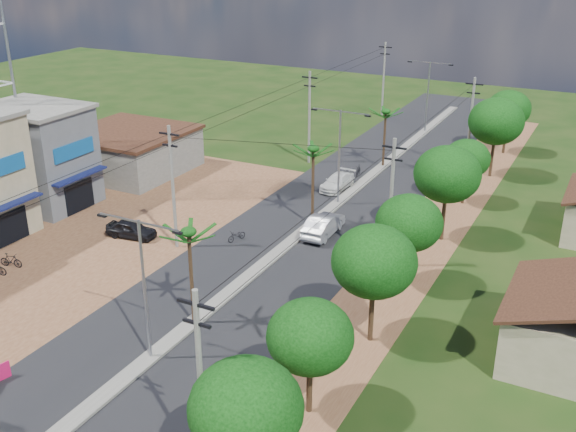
% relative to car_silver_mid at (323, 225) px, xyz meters
% --- Properties ---
extents(ground, '(160.00, 160.00, 0.00)m').
position_rel_car_silver_mid_xyz_m(ground, '(-1.50, -18.74, -0.79)').
color(ground, black).
rests_on(ground, ground).
extents(road, '(12.00, 110.00, 0.04)m').
position_rel_car_silver_mid_xyz_m(road, '(-1.50, -3.74, -0.77)').
color(road, black).
rests_on(road, ground).
extents(median, '(1.00, 90.00, 0.18)m').
position_rel_car_silver_mid_xyz_m(median, '(-1.50, -0.74, -0.70)').
color(median, '#605E56').
rests_on(median, ground).
extents(dirt_lot_west, '(18.00, 46.00, 0.04)m').
position_rel_car_silver_mid_xyz_m(dirt_lot_west, '(-16.50, -10.74, -0.78)').
color(dirt_lot_west, brown).
rests_on(dirt_lot_west, ground).
extents(dirt_shoulder_east, '(5.00, 90.00, 0.03)m').
position_rel_car_silver_mid_xyz_m(dirt_shoulder_east, '(7.00, -3.74, -0.78)').
color(dirt_shoulder_east, brown).
rests_on(dirt_shoulder_east, ground).
extents(shophouse_grey, '(9.00, 6.40, 8.30)m').
position_rel_car_silver_mid_xyz_m(shophouse_grey, '(-23.48, -4.74, 3.37)').
color(shophouse_grey, '#515559').
rests_on(shophouse_grey, ground).
extents(low_shed, '(10.40, 10.40, 3.95)m').
position_rel_car_silver_mid_xyz_m(low_shed, '(-22.50, 5.26, 1.17)').
color(low_shed, '#605E56').
rests_on(low_shed, ground).
extents(tree_east_a, '(4.40, 4.40, 6.37)m').
position_rel_car_silver_mid_xyz_m(tree_east_a, '(8.00, -24.74, 3.70)').
color(tree_east_a, black).
rests_on(tree_east_a, ground).
extents(tree_east_b, '(4.00, 4.00, 5.83)m').
position_rel_car_silver_mid_xyz_m(tree_east_b, '(7.80, -18.74, 3.32)').
color(tree_east_b, black).
rests_on(tree_east_b, ground).
extents(tree_east_c, '(4.60, 4.60, 6.83)m').
position_rel_car_silver_mid_xyz_m(tree_east_c, '(8.20, -11.74, 4.07)').
color(tree_east_c, black).
rests_on(tree_east_c, ground).
extents(tree_east_d, '(4.20, 4.20, 6.13)m').
position_rel_car_silver_mid_xyz_m(tree_east_d, '(7.90, -4.74, 3.55)').
color(tree_east_d, black).
rests_on(tree_east_d, ground).
extents(tree_east_e, '(4.80, 4.80, 7.14)m').
position_rel_car_silver_mid_xyz_m(tree_east_e, '(8.10, 3.26, 4.30)').
color(tree_east_e, black).
rests_on(tree_east_e, ground).
extents(tree_east_f, '(3.80, 3.80, 5.52)m').
position_rel_car_silver_mid_xyz_m(tree_east_f, '(7.70, 11.26, 3.09)').
color(tree_east_f, black).
rests_on(tree_east_f, ground).
extents(tree_east_g, '(5.00, 5.00, 7.38)m').
position_rel_car_silver_mid_xyz_m(tree_east_g, '(8.30, 19.26, 4.45)').
color(tree_east_g, black).
rests_on(tree_east_g, ground).
extents(tree_east_h, '(4.40, 4.40, 6.52)m').
position_rel_car_silver_mid_xyz_m(tree_east_h, '(8.00, 27.26, 3.85)').
color(tree_east_h, black).
rests_on(tree_east_h, ground).
extents(palm_median_near, '(2.00, 2.00, 6.15)m').
position_rel_car_silver_mid_xyz_m(palm_median_near, '(-1.50, -14.74, 4.74)').
color(palm_median_near, black).
rests_on(palm_median_near, ground).
extents(palm_median_mid, '(2.00, 2.00, 6.55)m').
position_rel_car_silver_mid_xyz_m(palm_median_mid, '(-1.50, 1.26, 5.11)').
color(palm_median_mid, black).
rests_on(palm_median_mid, ground).
extents(palm_median_far, '(2.00, 2.00, 5.85)m').
position_rel_car_silver_mid_xyz_m(palm_median_far, '(-1.50, 17.26, 4.47)').
color(palm_median_far, black).
rests_on(palm_median_far, ground).
extents(streetlight_near, '(5.10, 0.18, 8.00)m').
position_rel_car_silver_mid_xyz_m(streetlight_near, '(-1.50, -18.74, 3.99)').
color(streetlight_near, gray).
rests_on(streetlight_near, ground).
extents(streetlight_mid, '(5.10, 0.18, 8.00)m').
position_rel_car_silver_mid_xyz_m(streetlight_mid, '(-1.50, 6.26, 3.99)').
color(streetlight_mid, gray).
rests_on(streetlight_mid, ground).
extents(streetlight_far, '(5.10, 0.18, 8.00)m').
position_rel_car_silver_mid_xyz_m(streetlight_far, '(-1.50, 31.26, 3.99)').
color(streetlight_far, gray).
rests_on(streetlight_far, ground).
extents(utility_pole_w_b, '(1.60, 0.24, 9.00)m').
position_rel_car_silver_mid_xyz_m(utility_pole_w_b, '(-8.50, -6.74, 3.96)').
color(utility_pole_w_b, '#605E56').
rests_on(utility_pole_w_b, ground).
extents(utility_pole_w_c, '(1.60, 0.24, 9.00)m').
position_rel_car_silver_mid_xyz_m(utility_pole_w_c, '(-8.50, 15.26, 3.96)').
color(utility_pole_w_c, '#605E56').
rests_on(utility_pole_w_c, ground).
extents(utility_pole_w_d, '(1.60, 0.24, 9.00)m').
position_rel_car_silver_mid_xyz_m(utility_pole_w_d, '(-8.50, 36.26, 3.96)').
color(utility_pole_w_d, '#605E56').
rests_on(utility_pole_w_d, ground).
extents(utility_pole_e_a, '(1.60, 0.24, 9.00)m').
position_rel_car_silver_mid_xyz_m(utility_pole_e_a, '(6.00, -24.74, 3.96)').
color(utility_pole_e_a, '#605E56').
rests_on(utility_pole_e_a, ground).
extents(utility_pole_e_b, '(1.60, 0.24, 9.00)m').
position_rel_car_silver_mid_xyz_m(utility_pole_e_b, '(6.00, -2.74, 3.96)').
color(utility_pole_e_b, '#605E56').
rests_on(utility_pole_e_b, ground).
extents(utility_pole_e_c, '(1.60, 0.24, 9.00)m').
position_rel_car_silver_mid_xyz_m(utility_pole_e_c, '(6.00, 19.26, 3.96)').
color(utility_pole_e_c, '#605E56').
rests_on(utility_pole_e_c, ground).
extents(car_silver_mid, '(1.77, 4.85, 1.59)m').
position_rel_car_silver_mid_xyz_m(car_silver_mid, '(0.00, 0.00, 0.00)').
color(car_silver_mid, '#989A9F').
rests_on(car_silver_mid, ground).
extents(car_white_far, '(2.00, 4.51, 1.29)m').
position_rel_car_silver_mid_xyz_m(car_white_far, '(-3.00, 9.61, -0.15)').
color(car_white_far, beige).
rests_on(car_white_far, ground).
extents(car_parked_dark, '(3.99, 2.01, 1.30)m').
position_rel_car_silver_mid_xyz_m(car_parked_dark, '(-12.45, -6.93, -0.14)').
color(car_parked_dark, black).
rests_on(car_parked_dark, ground).
extents(moto_rider_west_a, '(1.04, 1.68, 0.83)m').
position_rel_car_silver_mid_xyz_m(moto_rider_west_a, '(-5.18, -3.90, -0.38)').
color(moto_rider_west_a, black).
rests_on(moto_rider_west_a, ground).
extents(moto_rider_west_b, '(0.69, 1.65, 0.96)m').
position_rel_car_silver_mid_xyz_m(moto_rider_west_b, '(-2.70, 13.86, -0.31)').
color(moto_rider_west_b, black).
rests_on(moto_rider_west_b, ground).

